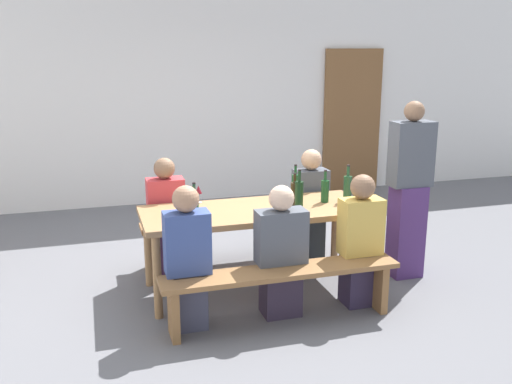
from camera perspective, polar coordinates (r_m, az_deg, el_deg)
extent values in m
plane|color=slate|center=(5.24, 0.00, -9.57)|extent=(24.00, 24.00, 0.00)
cube|color=white|center=(8.00, -6.84, 10.50)|extent=(14.00, 0.20, 3.20)
cube|color=brown|center=(8.68, 9.60, 7.05)|extent=(0.90, 0.06, 2.10)
cube|color=#9E7247|center=(4.99, 0.00, -1.95)|extent=(2.00, 0.79, 0.05)
cylinder|color=#9E7247|center=(4.63, -9.87, -8.42)|extent=(0.07, 0.07, 0.70)
cylinder|color=#9E7247|center=(5.15, 11.02, -6.10)|extent=(0.07, 0.07, 0.70)
cylinder|color=#9E7247|center=(5.26, -10.78, -5.65)|extent=(0.07, 0.07, 0.70)
cylinder|color=#9E7247|center=(5.72, 7.91, -3.88)|extent=(0.07, 0.07, 0.70)
cube|color=olive|center=(4.46, 2.59, -8.00)|extent=(1.90, 0.30, 0.04)
cube|color=olive|center=(4.37, -8.27, -11.87)|extent=(0.06, 0.24, 0.41)
cube|color=olive|center=(4.88, 12.16, -9.19)|extent=(0.06, 0.24, 0.41)
cube|color=olive|center=(5.72, -2.00, -2.90)|extent=(1.90, 0.30, 0.04)
cube|color=olive|center=(5.65, -10.39, -5.77)|extent=(0.06, 0.24, 0.41)
cube|color=olive|center=(6.05, 5.85, -4.23)|extent=(0.06, 0.24, 0.41)
cylinder|color=#234C2D|center=(4.64, -6.18, -1.51)|extent=(0.07, 0.07, 0.23)
cylinder|color=#234C2D|center=(4.60, -6.24, 0.33)|extent=(0.03, 0.03, 0.08)
cylinder|color=black|center=(4.59, -6.25, 0.89)|extent=(0.03, 0.03, 0.01)
cylinder|color=#194723|center=(5.21, 6.93, 0.07)|extent=(0.07, 0.07, 0.20)
cylinder|color=#194723|center=(5.17, 6.97, 1.62)|extent=(0.03, 0.03, 0.09)
cylinder|color=black|center=(5.16, 6.99, 2.15)|extent=(0.03, 0.03, 0.01)
cylinder|color=#143319|center=(4.94, 4.34, -0.35)|extent=(0.07, 0.07, 0.25)
cylinder|color=#143319|center=(4.90, 4.38, 1.59)|extent=(0.03, 0.03, 0.10)
cylinder|color=black|center=(4.89, 4.39, 2.21)|extent=(0.03, 0.03, 0.01)
cylinder|color=#332814|center=(5.04, 3.88, -0.26)|extent=(0.07, 0.07, 0.22)
cylinder|color=#332814|center=(5.00, 3.91, 1.36)|extent=(0.02, 0.02, 0.08)
cylinder|color=black|center=(4.99, 3.92, 1.84)|extent=(0.03, 0.03, 0.01)
cylinder|color=#234C2D|center=(5.28, 9.16, 0.35)|extent=(0.08, 0.08, 0.23)
cylinder|color=#234C2D|center=(5.24, 9.23, 2.07)|extent=(0.03, 0.03, 0.09)
cylinder|color=black|center=(5.23, 9.26, 2.64)|extent=(0.03, 0.03, 0.01)
cylinder|color=#194723|center=(5.39, 3.96, 0.66)|extent=(0.07, 0.07, 0.21)
cylinder|color=#194723|center=(5.35, 3.99, 2.19)|extent=(0.02, 0.02, 0.09)
cylinder|color=black|center=(5.34, 4.00, 2.70)|extent=(0.03, 0.03, 0.01)
cylinder|color=silver|center=(5.25, 4.02, -0.84)|extent=(0.06, 0.06, 0.01)
cylinder|color=silver|center=(5.24, 4.03, -0.42)|extent=(0.01, 0.01, 0.07)
cone|color=beige|center=(5.22, 4.04, 0.38)|extent=(0.08, 0.08, 0.08)
cylinder|color=silver|center=(5.19, -5.77, -1.05)|extent=(0.06, 0.06, 0.01)
cylinder|color=silver|center=(5.18, -5.78, -0.58)|extent=(0.01, 0.01, 0.08)
cone|color=maroon|center=(5.16, -5.80, 0.25)|extent=(0.06, 0.06, 0.07)
cube|color=#44455B|center=(4.52, -6.75, -10.64)|extent=(0.26, 0.24, 0.45)
cube|color=#384C8C|center=(4.34, -6.93, -5.07)|extent=(0.34, 0.20, 0.48)
sphere|color=#A87A5B|center=(4.24, -7.07, -0.70)|extent=(0.20, 0.20, 0.20)
cube|color=#322839|center=(4.69, 2.47, -9.59)|extent=(0.30, 0.24, 0.45)
cube|color=#4C515B|center=(4.53, 2.53, -4.48)|extent=(0.40, 0.20, 0.43)
sphere|color=beige|center=(4.43, 2.58, -0.61)|extent=(0.20, 0.20, 0.20)
cube|color=#312842|center=(4.94, 10.23, -8.50)|extent=(0.26, 0.24, 0.45)
cube|color=gold|center=(4.79, 10.47, -3.42)|extent=(0.35, 0.20, 0.47)
sphere|color=#846047|center=(4.69, 10.66, 0.51)|extent=(0.20, 0.20, 0.20)
cube|color=#492A4E|center=(5.52, -8.84, -5.98)|extent=(0.26, 0.24, 0.45)
cube|color=#C6383D|center=(5.37, -9.04, -1.24)|extent=(0.34, 0.20, 0.50)
sphere|color=#846047|center=(5.29, -9.18, 2.37)|extent=(0.20, 0.20, 0.20)
cube|color=#2E363A|center=(5.87, 5.38, -4.60)|extent=(0.25, 0.24, 0.45)
cube|color=#4C515B|center=(5.73, 5.49, -0.16)|extent=(0.34, 0.20, 0.49)
sphere|color=tan|center=(5.66, 5.57, 3.25)|extent=(0.21, 0.21, 0.21)
cube|color=#4C2D6A|center=(5.56, 14.82, -3.80)|extent=(0.29, 0.24, 0.88)
cube|color=#4C515B|center=(5.38, 15.32, 3.70)|extent=(0.38, 0.20, 0.59)
sphere|color=#846047|center=(5.32, 15.60, 7.82)|extent=(0.18, 0.18, 0.18)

